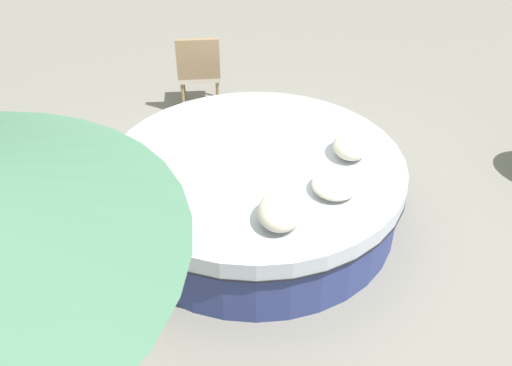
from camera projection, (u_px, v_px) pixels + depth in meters
The scene contains 6 objects.
ground_plane at pixel (256, 216), 5.27m from camera, with size 16.00×16.00×0.00m, color gray.
round_bed at pixel (256, 188), 5.07m from camera, with size 2.71×2.71×0.66m.
throw_pillow_0 at pixel (281, 210), 4.12m from camera, with size 0.47×0.36×0.21m, color beige.
throw_pillow_1 at pixel (335, 184), 4.45m from camera, with size 0.42×0.39×0.14m, color beige.
throw_pillow_2 at pixel (351, 145), 4.88m from camera, with size 0.42×0.33×0.21m, color beige.
patio_chair at pixel (199, 68), 6.70m from camera, with size 0.63×0.64×0.98m.
Camera 1 is at (-3.99, -0.79, 3.36)m, focal length 37.94 mm.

